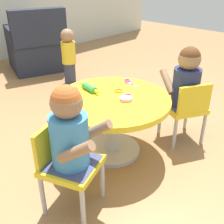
{
  "coord_description": "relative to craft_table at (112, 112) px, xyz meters",
  "views": [
    {
      "loc": [
        -1.29,
        -1.26,
        1.3
      ],
      "look_at": [
        0.0,
        0.0,
        0.35
      ],
      "focal_mm": 44.14,
      "sensor_mm": 36.0,
      "label": 1
    }
  ],
  "objects": [
    {
      "name": "seated_child_right",
      "position": [
        0.54,
        -0.28,
        0.18
      ],
      "size": [
        0.4,
        0.43,
        0.51
      ],
      "color": "#3F4772",
      "rests_on": "ground"
    },
    {
      "name": "cookie_cutter_3",
      "position": [
        -0.08,
        0.32,
        0.12
      ],
      "size": [
        0.05,
        0.05,
        0.01
      ],
      "primitive_type": "torus",
      "color": "#D83FA5",
      "rests_on": "craft_table"
    },
    {
      "name": "playdough_blob_0",
      "position": [
        0.04,
        -0.1,
        0.13
      ],
      "size": [
        0.09,
        0.09,
        0.02
      ],
      "primitive_type": "cylinder",
      "color": "pink",
      "rests_on": "craft_table"
    },
    {
      "name": "seated_child_left",
      "position": [
        -0.56,
        -0.23,
        0.18
      ],
      "size": [
        0.38,
        0.42,
        0.51
      ],
      "color": "#3F4772",
      "rests_on": "ground"
    },
    {
      "name": "craft_table",
      "position": [
        0.0,
        0.0,
        0.0
      ],
      "size": [
        0.85,
        0.85,
        0.47
      ],
      "color": "silver",
      "rests_on": "ground"
    },
    {
      "name": "rolling_pin",
      "position": [
        -0.03,
        0.21,
        0.14
      ],
      "size": [
        0.07,
        0.23,
        0.05
      ],
      "color": "green",
      "rests_on": "craft_table"
    },
    {
      "name": "craft_scissors",
      "position": [
        0.3,
        0.09,
        0.12
      ],
      "size": [
        0.09,
        0.14,
        0.01
      ],
      "color": "silver",
      "rests_on": "craft_table"
    },
    {
      "name": "cookie_cutter_1",
      "position": [
        0.12,
        0.04,
        0.12
      ],
      "size": [
        0.07,
        0.07,
        0.01
      ],
      "primitive_type": "torus",
      "color": "orange",
      "rests_on": "craft_table"
    },
    {
      "name": "child_chair_left",
      "position": [
        -0.57,
        -0.2,
        -0.04
      ],
      "size": [
        0.39,
        0.39,
        0.54
      ],
      "color": "#B7B7BC",
      "rests_on": "ground"
    },
    {
      "name": "cookie_cutter_0",
      "position": [
        0.1,
        -0.06,
        0.12
      ],
      "size": [
        0.06,
        0.06,
        0.01
      ],
      "primitive_type": "torus",
      "color": "#D83FA5",
      "rests_on": "craft_table"
    },
    {
      "name": "toddler_standing",
      "position": [
        0.68,
        1.4,
        0.01
      ],
      "size": [
        0.17,
        0.17,
        0.67
      ],
      "color": "#33384C",
      "rests_on": "ground"
    },
    {
      "name": "child_chair_right",
      "position": [
        0.52,
        -0.31,
        -0.04
      ],
      "size": [
        0.41,
        0.41,
        0.54
      ],
      "color": "#B7B7BC",
      "rests_on": "ground"
    },
    {
      "name": "cookie_cutter_2",
      "position": [
        0.33,
        0.15,
        0.12
      ],
      "size": [
        0.05,
        0.05,
        0.01
      ],
      "primitive_type": "torus",
      "color": "#D83FA5",
      "rests_on": "craft_table"
    },
    {
      "name": "armchair_dark",
      "position": [
        0.7,
        2.15,
        -0.04
      ],
      "size": [
        0.89,
        0.9,
        0.85
      ],
      "color": "#232838",
      "rests_on": "ground"
    },
    {
      "name": "ground_plane",
      "position": [
        0.0,
        0.0,
        -0.35
      ],
      "size": [
        10.0,
        10.0,
        0.0
      ],
      "primitive_type": "plane",
      "color": "#9E7247"
    }
  ]
}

